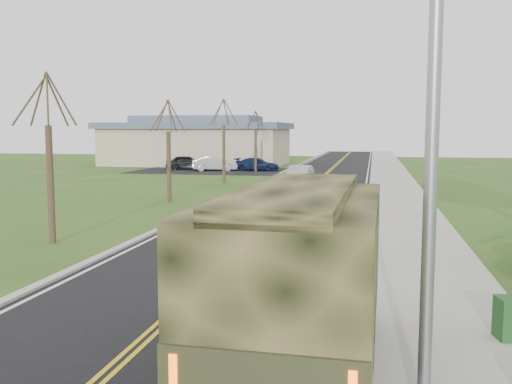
# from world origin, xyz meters

# --- Properties ---
(ground) EXTENTS (160.00, 160.00, 0.00)m
(ground) POSITION_xyz_m (0.00, 0.00, 0.00)
(ground) COLOR #2B4D19
(ground) RESTS_ON ground
(road) EXTENTS (8.00, 120.00, 0.01)m
(road) POSITION_xyz_m (0.00, 40.00, 0.01)
(road) COLOR black
(road) RESTS_ON ground
(curb_right) EXTENTS (0.30, 120.00, 0.12)m
(curb_right) POSITION_xyz_m (4.15, 40.00, 0.06)
(curb_right) COLOR #9E998E
(curb_right) RESTS_ON ground
(sidewalk_right) EXTENTS (3.20, 120.00, 0.10)m
(sidewalk_right) POSITION_xyz_m (5.90, 40.00, 0.05)
(sidewalk_right) COLOR #9E998E
(sidewalk_right) RESTS_ON ground
(curb_left) EXTENTS (0.30, 120.00, 0.10)m
(curb_left) POSITION_xyz_m (-4.15, 40.00, 0.05)
(curb_left) COLOR #9E998E
(curb_left) RESTS_ON ground
(street_light) EXTENTS (1.65, 0.22, 8.00)m
(street_light) POSITION_xyz_m (4.90, -0.50, 4.43)
(street_light) COLOR gray
(street_light) RESTS_ON ground
(bare_tree_a) EXTENTS (1.93, 2.26, 6.08)m
(bare_tree_a) POSITION_xyz_m (-7.00, 10.00, 2.63)
(bare_tree_a) COLOR #38281C
(bare_tree_a) RESTS_ON ground
(bare_tree_b) EXTENTS (1.83, 2.14, 5.73)m
(bare_tree_b) POSITION_xyz_m (-7.00, 22.00, 2.48)
(bare_tree_b) COLOR #38281C
(bare_tree_b) RESTS_ON ground
(bare_tree_c) EXTENTS (2.04, 2.39, 6.42)m
(bare_tree_c) POSITION_xyz_m (-7.00, 34.00, 2.78)
(bare_tree_c) COLOR #38281C
(bare_tree_c) RESTS_ON ground
(bare_tree_d) EXTENTS (1.88, 2.20, 5.91)m
(bare_tree_d) POSITION_xyz_m (-7.00, 46.00, 2.55)
(bare_tree_d) COLOR #38281C
(bare_tree_d) RESTS_ON ground
(commercial_building) EXTENTS (25.50, 21.50, 5.65)m
(commercial_building) POSITION_xyz_m (-15.98, 55.97, 2.69)
(commercial_building) COLOR tan
(commercial_building) RESTS_ON ground
(military_truck) EXTENTS (2.39, 6.54, 3.24)m
(military_truck) POSITION_xyz_m (3.20, 0.40, 1.85)
(military_truck) COLOR black
(military_truck) RESTS_ON ground
(suv_champagne) EXTENTS (3.27, 5.82, 1.54)m
(suv_champagne) POSITION_xyz_m (-0.80, 16.36, 0.77)
(suv_champagne) COLOR #958754
(suv_champagne) RESTS_ON ground
(sedan_silver) EXTENTS (1.82, 4.50, 1.45)m
(sedan_silver) POSITION_xyz_m (-1.05, 32.96, 0.73)
(sedan_silver) COLOR #B6B6BB
(sedan_silver) RESTS_ON ground
(lot_car_dark) EXTENTS (4.63, 2.74, 1.48)m
(lot_car_dark) POSITION_xyz_m (-14.38, 47.17, 0.74)
(lot_car_dark) COLOR black
(lot_car_dark) RESTS_ON ground
(lot_car_silver) EXTENTS (4.71, 2.94, 1.47)m
(lot_car_silver) POSITION_xyz_m (-11.18, 46.07, 0.73)
(lot_car_silver) COLOR silver
(lot_car_silver) RESTS_ON ground
(lot_car_navy) EXTENTS (4.45, 1.91, 1.28)m
(lot_car_navy) POSITION_xyz_m (-7.06, 47.08, 0.64)
(lot_car_navy) COLOR #101B3D
(lot_car_navy) RESTS_ON ground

